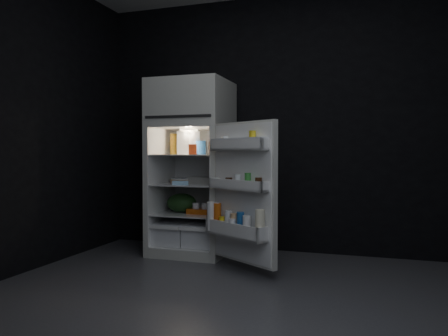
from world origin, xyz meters
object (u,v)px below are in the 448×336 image
(refrigerator, at_px, (193,161))
(yogurt_tray, at_px, (201,211))
(fridge_door, at_px, (241,195))
(egg_carton, at_px, (202,180))
(milk_jug, at_px, (188,143))

(refrigerator, height_order, yogurt_tray, refrigerator)
(refrigerator, height_order, fridge_door, refrigerator)
(egg_carton, height_order, yogurt_tray, egg_carton)
(milk_jug, distance_m, yogurt_tray, 0.72)
(refrigerator, height_order, egg_carton, refrigerator)
(milk_jug, bearing_deg, yogurt_tray, -8.48)
(egg_carton, bearing_deg, refrigerator, 174.75)
(refrigerator, distance_m, yogurt_tray, 0.53)
(refrigerator, bearing_deg, yogurt_tray, -36.14)
(milk_jug, bearing_deg, egg_carton, 4.85)
(milk_jug, xyz_separation_m, yogurt_tray, (0.18, -0.09, -0.69))
(yogurt_tray, bearing_deg, refrigerator, 147.45)
(fridge_door, height_order, egg_carton, fridge_door)
(refrigerator, xyz_separation_m, fridge_door, (0.69, -0.58, -0.28))
(fridge_door, bearing_deg, yogurt_tray, 139.06)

